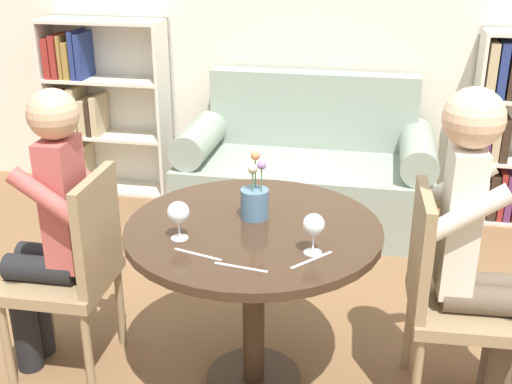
% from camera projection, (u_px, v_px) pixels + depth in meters
% --- Properties ---
extents(ground_plane, '(16.00, 16.00, 0.00)m').
position_uv_depth(ground_plane, '(254.00, 381.00, 2.74)').
color(ground_plane, brown).
extents(back_wall, '(5.20, 0.05, 2.70)m').
position_uv_depth(back_wall, '(319.00, 1.00, 4.16)').
color(back_wall, silver).
rests_on(back_wall, ground_plane).
extents(round_table, '(0.99, 0.99, 0.73)m').
position_uv_depth(round_table, '(253.00, 257.00, 2.51)').
color(round_table, '#382619').
rests_on(round_table, ground_plane).
extents(couch, '(1.60, 0.80, 0.92)m').
position_uv_depth(couch, '(306.00, 174.00, 4.17)').
color(couch, gray).
rests_on(couch, ground_plane).
extents(bookshelf_left, '(0.87, 0.28, 1.22)m').
position_uv_depth(bookshelf_left, '(95.00, 107.00, 4.59)').
color(bookshelf_left, silver).
rests_on(bookshelf_left, ground_plane).
extents(chair_left, '(0.43, 0.43, 0.90)m').
position_uv_depth(chair_left, '(75.00, 266.00, 2.66)').
color(chair_left, '#937A56').
rests_on(chair_left, ground_plane).
extents(chair_right, '(0.44, 0.44, 0.90)m').
position_uv_depth(chair_right, '(447.00, 292.00, 2.47)').
color(chair_right, '#937A56').
rests_on(chair_right, ground_plane).
extents(person_left, '(0.42, 0.35, 1.24)m').
position_uv_depth(person_left, '(50.00, 229.00, 2.61)').
color(person_left, black).
rests_on(person_left, ground_plane).
extents(person_right, '(0.43, 0.36, 1.30)m').
position_uv_depth(person_right, '(477.00, 244.00, 2.38)').
color(person_right, brown).
rests_on(person_right, ground_plane).
extents(wine_glass_left, '(0.08, 0.08, 0.15)m').
position_uv_depth(wine_glass_left, '(178.00, 213.00, 2.32)').
color(wine_glass_left, white).
rests_on(wine_glass_left, round_table).
extents(wine_glass_right, '(0.08, 0.08, 0.15)m').
position_uv_depth(wine_glass_right, '(314.00, 225.00, 2.21)').
color(wine_glass_right, white).
rests_on(wine_glass_right, round_table).
extents(flower_vase, '(0.11, 0.11, 0.27)m').
position_uv_depth(flower_vase, '(255.00, 199.00, 2.50)').
color(flower_vase, slate).
rests_on(flower_vase, round_table).
extents(knife_left_setting, '(0.19, 0.06, 0.00)m').
position_uv_depth(knife_left_setting, '(198.00, 254.00, 2.24)').
color(knife_left_setting, silver).
rests_on(knife_left_setting, round_table).
extents(fork_left_setting, '(0.19, 0.04, 0.00)m').
position_uv_depth(fork_left_setting, '(241.00, 267.00, 2.16)').
color(fork_left_setting, silver).
rests_on(fork_left_setting, round_table).
extents(knife_right_setting, '(0.13, 0.15, 0.00)m').
position_uv_depth(knife_right_setting, '(312.00, 260.00, 2.20)').
color(knife_right_setting, silver).
rests_on(knife_right_setting, round_table).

